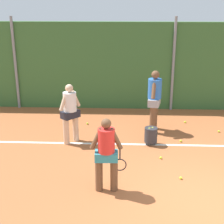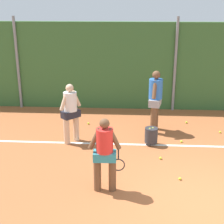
% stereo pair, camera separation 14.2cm
% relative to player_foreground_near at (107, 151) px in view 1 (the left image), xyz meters
% --- Properties ---
extents(ground_plane, '(30.32, 30.32, 0.00)m').
position_rel_player_foreground_near_xyz_m(ground_plane, '(2.05, 1.38, -0.91)').
color(ground_plane, '#A85B33').
extents(hedge_fence_backdrop, '(19.71, 0.25, 3.14)m').
position_rel_player_foreground_near_xyz_m(hedge_fence_backdrop, '(2.05, 5.70, 0.66)').
color(hedge_fence_backdrop, '#386633').
rests_on(hedge_fence_backdrop, ground_plane).
extents(fence_post_left, '(0.10, 0.10, 3.34)m').
position_rel_player_foreground_near_xyz_m(fence_post_left, '(-3.64, 5.52, 0.76)').
color(fence_post_left, gray).
rests_on(fence_post_left, ground_plane).
extents(fence_post_center, '(0.10, 0.10, 3.34)m').
position_rel_player_foreground_near_xyz_m(fence_post_center, '(2.05, 5.52, 0.76)').
color(fence_post_center, gray).
rests_on(fence_post_center, ground_plane).
extents(court_baseline_paint, '(14.40, 0.10, 0.01)m').
position_rel_player_foreground_near_xyz_m(court_baseline_paint, '(2.05, 2.37, -0.91)').
color(court_baseline_paint, white).
rests_on(court_baseline_paint, ground_plane).
extents(player_foreground_near, '(0.77, 0.35, 1.63)m').
position_rel_player_foreground_near_xyz_m(player_foreground_near, '(0.00, 0.00, 0.00)').
color(player_foreground_near, brown).
rests_on(player_foreground_near, ground_plane).
extents(player_midcourt, '(0.56, 0.56, 1.71)m').
position_rel_player_foreground_near_xyz_m(player_midcourt, '(-1.16, 2.45, 0.05)').
color(player_midcourt, beige).
rests_on(player_midcourt, ground_plane).
extents(player_backcourt_far, '(0.43, 0.78, 1.90)m').
position_rel_player_foreground_near_xyz_m(player_backcourt_far, '(1.24, 3.42, 0.15)').
color(player_backcourt_far, brown).
rests_on(player_backcourt_far, ground_plane).
extents(ball_hopper, '(0.36, 0.36, 0.51)m').
position_rel_player_foreground_near_xyz_m(ball_hopper, '(1.10, 2.39, -0.62)').
color(ball_hopper, '#2D2D33').
rests_on(ball_hopper, ground_plane).
extents(tennis_ball_1, '(0.07, 0.07, 0.07)m').
position_rel_player_foreground_near_xyz_m(tennis_ball_1, '(1.98, 2.59, -0.88)').
color(tennis_ball_1, '#CCDB33').
rests_on(tennis_ball_1, ground_plane).
extents(tennis_ball_2, '(0.07, 0.07, 0.07)m').
position_rel_player_foreground_near_xyz_m(tennis_ball_2, '(1.30, 1.51, -0.88)').
color(tennis_ball_2, '#CCDB33').
rests_on(tennis_ball_2, ground_plane).
extents(tennis_ball_3, '(0.07, 0.07, 0.07)m').
position_rel_player_foreground_near_xyz_m(tennis_ball_3, '(3.26, 3.37, -0.88)').
color(tennis_ball_3, '#CCDB33').
rests_on(tennis_ball_3, ground_plane).
extents(tennis_ball_4, '(0.07, 0.07, 0.07)m').
position_rel_player_foreground_near_xyz_m(tennis_ball_4, '(2.35, 4.14, -0.88)').
color(tennis_ball_4, '#CCDB33').
rests_on(tennis_ball_4, ground_plane).
extents(tennis_ball_6, '(0.07, 0.07, 0.07)m').
position_rel_player_foreground_near_xyz_m(tennis_ball_6, '(-0.86, 3.86, -0.88)').
color(tennis_ball_6, '#CCDB33').
rests_on(tennis_ball_6, ground_plane).
extents(tennis_ball_7, '(0.07, 0.07, 0.07)m').
position_rel_player_foreground_near_xyz_m(tennis_ball_7, '(1.66, 0.51, -0.88)').
color(tennis_ball_7, '#CCDB33').
rests_on(tennis_ball_7, ground_plane).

